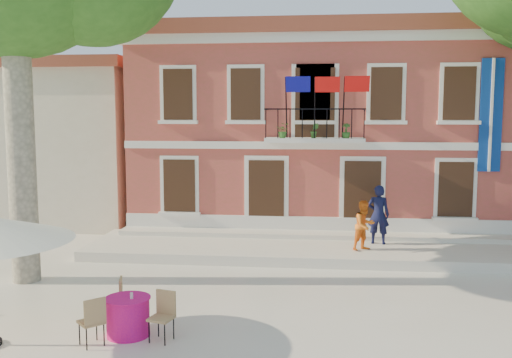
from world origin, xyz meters
The scene contains 7 objects.
ground centered at (0.00, 0.00, 0.00)m, with size 90.00×90.00×0.00m, color beige.
main_building centered at (2.00, 9.99, 3.78)m, with size 13.50×9.59×7.50m.
neighbor_west centered at (-9.50, 11.00, 3.22)m, with size 9.40×9.40×6.40m.
terrace centered at (2.00, 4.40, 0.15)m, with size 14.00×3.40×0.30m, color silver.
pedestrian_navy centered at (4.02, 4.79, 1.23)m, with size 0.68×0.44×1.85m, color black.
pedestrian_orange centered at (3.52, 3.88, 1.05)m, with size 0.73×0.57×1.50m, color orange.
cafe_table_1 centered at (-1.56, -2.57, 0.43)m, with size 1.81×1.81×0.95m.
Camera 1 is at (2.10, -13.04, 4.34)m, focal length 40.00 mm.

